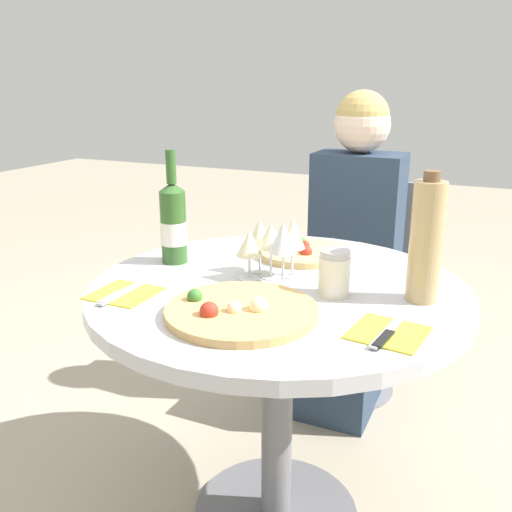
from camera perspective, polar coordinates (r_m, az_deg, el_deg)
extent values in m
cylinder|color=slate|center=(1.86, 1.99, -24.22)|extent=(0.48, 0.48, 0.02)
cylinder|color=slate|center=(1.65, 2.11, -15.13)|extent=(0.09, 0.09, 0.67)
cylinder|color=#B7B7BC|center=(1.49, 2.26, -3.55)|extent=(0.99, 0.99, 0.04)
cylinder|color=slate|center=(2.50, 9.19, -12.72)|extent=(0.37, 0.37, 0.01)
cylinder|color=slate|center=(2.40, 9.43, -8.36)|extent=(0.06, 0.06, 0.43)
cube|color=slate|center=(2.31, 9.71, -3.17)|extent=(0.41, 0.41, 0.03)
cube|color=slate|center=(2.43, 11.17, 2.96)|extent=(0.41, 0.02, 0.39)
cube|color=#28384C|center=(2.25, 8.33, -9.67)|extent=(0.28, 0.32, 0.46)
cube|color=#28384C|center=(2.23, 10.07, 3.47)|extent=(0.33, 0.20, 0.52)
sphere|color=beige|center=(2.17, 10.58, 12.80)|extent=(0.21, 0.21, 0.21)
sphere|color=tan|center=(2.17, 10.62, 13.48)|extent=(0.20, 0.20, 0.20)
cylinder|color=tan|center=(1.30, -1.44, -5.56)|extent=(0.35, 0.35, 0.02)
sphere|color=#B22D1E|center=(1.25, -4.71, -5.51)|extent=(0.04, 0.04, 0.04)
sphere|color=beige|center=(1.27, -2.20, -5.23)|extent=(0.03, 0.03, 0.03)
sphere|color=beige|center=(1.28, 0.26, -5.03)|extent=(0.04, 0.04, 0.04)
sphere|color=#336B28|center=(1.34, -6.15, -4.05)|extent=(0.04, 0.04, 0.04)
cylinder|color=#DBB26B|center=(1.73, 4.71, 0.38)|extent=(0.28, 0.28, 0.02)
sphere|color=#B22D1E|center=(1.75, 4.94, 1.10)|extent=(0.03, 0.03, 0.03)
sphere|color=#336B28|center=(1.77, 4.47, 1.33)|extent=(0.04, 0.04, 0.04)
sphere|color=beige|center=(1.70, 4.37, 0.67)|extent=(0.03, 0.03, 0.03)
sphere|color=#B22D1E|center=(1.68, 5.03, 0.45)|extent=(0.04, 0.04, 0.04)
cylinder|color=#2D5623|center=(1.66, -8.24, 2.87)|extent=(0.07, 0.07, 0.21)
cone|color=#2D5623|center=(1.63, -8.42, 6.86)|extent=(0.07, 0.07, 0.03)
cylinder|color=#2D5623|center=(1.63, -8.51, 8.82)|extent=(0.03, 0.03, 0.09)
cylinder|color=silver|center=(1.66, -8.22, 2.32)|extent=(0.08, 0.08, 0.07)
cylinder|color=tan|center=(1.40, 16.64, 1.31)|extent=(0.08, 0.08, 0.29)
cylinder|color=brown|center=(1.37, 17.20, 7.65)|extent=(0.04, 0.04, 0.02)
cylinder|color=silver|center=(1.41, 7.82, -2.00)|extent=(0.08, 0.08, 0.10)
cylinder|color=#B2B2B7|center=(1.40, 7.92, 0.25)|extent=(0.07, 0.07, 0.02)
cylinder|color=silver|center=(1.59, 0.38, -1.46)|extent=(0.06, 0.06, 0.00)
cylinder|color=silver|center=(1.58, 0.38, -0.18)|extent=(0.01, 0.01, 0.07)
cone|color=beige|center=(1.56, 0.39, 2.38)|extent=(0.07, 0.07, 0.08)
cylinder|color=silver|center=(1.50, 2.67, -2.70)|extent=(0.06, 0.06, 0.00)
cylinder|color=silver|center=(1.48, 2.70, -1.16)|extent=(0.01, 0.01, 0.08)
cone|color=silver|center=(1.46, 2.74, 1.93)|extent=(0.07, 0.07, 0.08)
cylinder|color=silver|center=(1.53, -0.65, -2.20)|extent=(0.06, 0.06, 0.00)
cylinder|color=silver|center=(1.52, -0.65, -1.06)|extent=(0.01, 0.01, 0.06)
cone|color=beige|center=(1.50, -0.66, 1.29)|extent=(0.07, 0.07, 0.07)
cylinder|color=silver|center=(1.55, 3.60, -1.93)|extent=(0.06, 0.06, 0.00)
cylinder|color=silver|center=(1.54, 3.62, -0.53)|extent=(0.01, 0.01, 0.08)
cone|color=beige|center=(1.52, 3.68, 2.34)|extent=(0.07, 0.07, 0.08)
cylinder|color=silver|center=(1.54, 1.49, -2.06)|extent=(0.06, 0.06, 0.00)
cylinder|color=silver|center=(1.53, 1.50, -0.59)|extent=(0.01, 0.01, 0.08)
cone|color=beige|center=(1.51, 1.52, 2.03)|extent=(0.08, 0.08, 0.06)
cube|color=yellow|center=(1.46, -13.03, -3.65)|extent=(0.15, 0.15, 0.00)
cube|color=silver|center=(1.46, -13.04, -3.48)|extent=(0.02, 0.19, 0.00)
cube|color=silver|center=(1.42, -14.20, -3.99)|extent=(0.02, 0.09, 0.00)
cube|color=yellow|center=(1.24, 13.09, -7.47)|extent=(0.17, 0.17, 0.00)
cube|color=silver|center=(1.24, 13.10, -7.29)|extent=(0.04, 0.19, 0.00)
cube|color=black|center=(1.20, 12.64, -8.06)|extent=(0.03, 0.09, 0.00)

